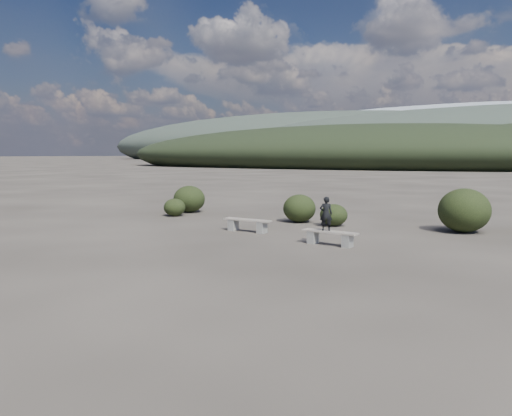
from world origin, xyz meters
The scene contains 10 objects.
ground centered at (0.00, 0.00, 0.00)m, with size 1200.00×1200.00×0.00m, color #2E2924.
bench_left centered at (-1.32, 5.54, 0.27)m, with size 1.79×0.47×0.44m.
bench_right centered at (2.09, 4.47, 0.26)m, with size 1.73×0.55×0.43m.
seated_person centered at (1.95, 4.49, 0.93)m, with size 0.37×0.24×1.01m, color black.
shrub_a centered at (-6.28, 7.87, 0.38)m, with size 0.94×0.94×0.77m, color black.
shrub_b centered at (-0.74, 8.67, 0.55)m, with size 1.29×1.29×1.10m, color black.
shrub_c centered at (0.81, 8.32, 0.41)m, with size 1.03×1.03×0.83m, color black.
shrub_d centered at (5.25, 9.03, 0.76)m, with size 1.73×1.73×1.52m, color black.
shrub_f centered at (-6.58, 9.34, 0.62)m, with size 1.46×1.46×1.23m, color black.
mountain_ridges centered at (-7.48, 339.06, 10.84)m, with size 500.00×400.00×56.00m.
Camera 1 is at (7.14, -9.28, 2.67)m, focal length 35.00 mm.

